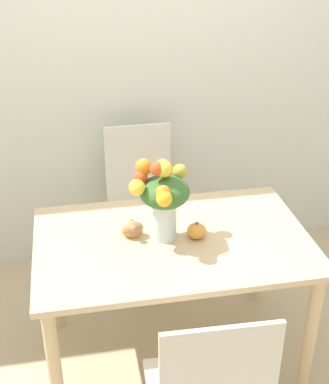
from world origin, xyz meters
TOP-DOWN VIEW (x-y plane):
  - ground_plane at (0.00, 0.00)m, footprint 12.00×12.00m
  - wall_back at (0.00, 1.05)m, footprint 8.00×0.06m
  - dining_table at (0.00, 0.00)m, footprint 1.28×0.82m
  - flower_vase at (-0.04, 0.02)m, footprint 0.28×0.27m
  - pumpkin at (0.11, -0.01)m, footprint 0.09×0.09m
  - turkey_figurine at (-0.18, 0.07)m, footprint 0.10×0.14m
  - dining_chair_near_window at (-0.04, 0.74)m, footprint 0.42×0.42m

SIDE VIEW (x-z plane):
  - ground_plane at x=0.00m, z-range 0.00..0.00m
  - dining_chair_near_window at x=-0.04m, z-range 0.01..0.98m
  - dining_table at x=0.00m, z-range 0.26..0.99m
  - pumpkin at x=0.11m, z-range 0.73..0.81m
  - turkey_figurine at x=-0.18m, z-range 0.73..0.81m
  - flower_vase at x=-0.04m, z-range 0.76..1.16m
  - wall_back at x=0.00m, z-range 0.00..2.70m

